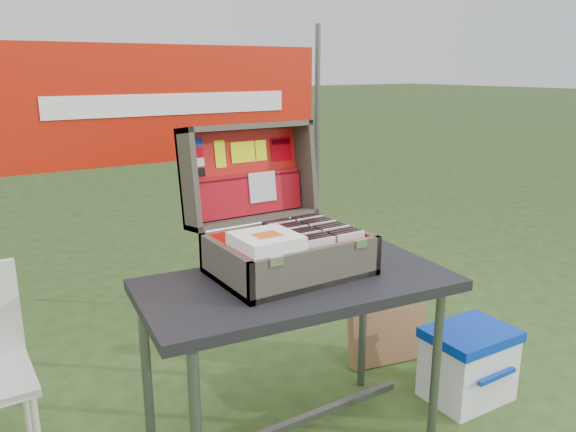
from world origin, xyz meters
TOP-DOWN VIEW (x-y plane):
  - table at (0.06, 0.10)m, footprint 1.20×0.70m
  - table_top at (0.06, 0.10)m, footprint 1.20×0.70m
  - table_leg_fr at (0.57, -0.13)m, footprint 0.04×0.04m
  - table_leg_bl at (-0.45, 0.32)m, footprint 0.04×0.04m
  - table_leg_br at (0.57, 0.32)m, footprint 0.04×0.04m
  - table_brace at (0.06, 0.10)m, footprint 1.00×0.03m
  - suitcase at (0.07, 0.23)m, footprint 0.56×0.56m
  - suitcase_base_bottom at (0.07, 0.17)m, footprint 0.56×0.40m
  - suitcase_base_wall_front at (0.07, -0.01)m, footprint 0.56×0.02m
  - suitcase_base_wall_back at (0.07, 0.36)m, footprint 0.56×0.02m
  - suitcase_base_wall_left at (-0.19, 0.17)m, footprint 0.02×0.40m
  - suitcase_base_wall_right at (0.34, 0.17)m, footprint 0.02×0.40m
  - suitcase_liner_floor at (0.07, 0.17)m, footprint 0.51×0.35m
  - suitcase_latch_left at (-0.10, -0.02)m, footprint 0.05×0.01m
  - suitcase_latch_right at (0.25, -0.02)m, footprint 0.05×0.01m
  - suitcase_hinge at (0.07, 0.37)m, footprint 0.50×0.02m
  - suitcase_lid_back at (0.07, 0.54)m, footprint 0.56×0.08m
  - suitcase_lid_rim_far at (0.07, 0.50)m, footprint 0.56×0.15m
  - suitcase_lid_rim_near at (0.07, 0.45)m, footprint 0.56×0.15m
  - suitcase_lid_rim_left at (-0.19, 0.47)m, footprint 0.02×0.20m
  - suitcase_lid_rim_right at (0.34, 0.47)m, footprint 0.02×0.20m
  - suitcase_lid_liner at (0.07, 0.52)m, footprint 0.51×0.05m
  - suitcase_liner_wall_front at (0.07, 0.00)m, footprint 0.51×0.01m
  - suitcase_liner_wall_back at (0.07, 0.35)m, footprint 0.51×0.01m
  - suitcase_liner_wall_left at (-0.18, 0.17)m, footprint 0.01×0.35m
  - suitcase_liner_wall_right at (0.33, 0.17)m, footprint 0.01×0.35m
  - suitcase_lid_pocket at (0.07, 0.49)m, footprint 0.49×0.05m
  - suitcase_pocket_edge at (0.07, 0.50)m, footprint 0.48×0.02m
  - suitcase_pocket_cd at (0.13, 0.48)m, footprint 0.12×0.03m
  - lid_sticker_cc_a at (-0.13, 0.54)m, footprint 0.05×0.01m
  - lid_sticker_cc_b at (-0.13, 0.53)m, footprint 0.05×0.01m
  - lid_sticker_cc_c at (-0.13, 0.52)m, footprint 0.05×0.01m
  - lid_sticker_cc_d at (-0.13, 0.52)m, footprint 0.05×0.01m
  - lid_card_neon_tall at (-0.03, 0.53)m, footprint 0.04×0.02m
  - lid_card_neon_main at (0.07, 0.53)m, footprint 0.11×0.01m
  - lid_card_neon_small at (0.16, 0.53)m, footprint 0.05×0.01m
  - lid_sticker_band at (0.26, 0.53)m, footprint 0.10×0.02m
  - lid_sticker_band_bar at (0.26, 0.53)m, footprint 0.09×0.01m
  - cd_left_0 at (0.11, 0.02)m, footprint 0.12×0.01m
  - cd_left_1 at (0.11, 0.04)m, footprint 0.12×0.01m
  - cd_left_2 at (0.11, 0.07)m, footprint 0.12×0.01m
  - cd_left_3 at (0.11, 0.09)m, footprint 0.12×0.01m
  - cd_left_4 at (0.11, 0.11)m, footprint 0.12×0.01m
  - cd_left_5 at (0.11, 0.13)m, footprint 0.12×0.01m
  - cd_left_6 at (0.11, 0.15)m, footprint 0.12×0.01m
  - cd_left_7 at (0.11, 0.17)m, footprint 0.12×0.01m
  - cd_left_8 at (0.11, 0.20)m, footprint 0.12×0.01m
  - cd_left_9 at (0.11, 0.22)m, footprint 0.12×0.01m
  - cd_left_10 at (0.11, 0.24)m, footprint 0.12×0.01m
  - cd_left_11 at (0.11, 0.26)m, footprint 0.12×0.01m
  - cd_left_12 at (0.11, 0.28)m, footprint 0.12×0.01m
  - cd_left_13 at (0.11, 0.31)m, footprint 0.12×0.01m
  - cd_left_14 at (0.11, 0.33)m, footprint 0.12×0.01m
  - cd_right_0 at (0.24, 0.02)m, footprint 0.12×0.01m
  - cd_right_1 at (0.24, 0.04)m, footprint 0.12×0.01m
  - cd_right_2 at (0.24, 0.07)m, footprint 0.12×0.01m
  - cd_right_3 at (0.24, 0.09)m, footprint 0.12×0.01m
  - cd_right_4 at (0.24, 0.11)m, footprint 0.12×0.01m
  - cd_right_5 at (0.24, 0.13)m, footprint 0.12×0.01m
  - cd_right_6 at (0.24, 0.15)m, footprint 0.12×0.01m
  - cd_right_7 at (0.24, 0.17)m, footprint 0.12×0.01m
  - cd_right_8 at (0.24, 0.20)m, footprint 0.12×0.01m
  - cd_right_9 at (0.24, 0.22)m, footprint 0.12×0.01m
  - cd_right_10 at (0.24, 0.24)m, footprint 0.12×0.01m
  - cd_right_11 at (0.24, 0.26)m, footprint 0.12×0.01m
  - cd_right_12 at (0.24, 0.28)m, footprint 0.12×0.01m
  - cd_right_13 at (0.24, 0.31)m, footprint 0.12×0.01m
  - cd_right_14 at (0.24, 0.33)m, footprint 0.12×0.01m
  - songbook_0 at (-0.07, 0.10)m, footprint 0.21×0.21m
  - songbook_1 at (-0.07, 0.10)m, footprint 0.21×0.21m
  - songbook_2 at (-0.07, 0.10)m, footprint 0.21×0.21m
  - songbook_3 at (-0.07, 0.10)m, footprint 0.21×0.21m
  - songbook_4 at (-0.07, 0.10)m, footprint 0.21×0.21m
  - songbook_5 at (-0.07, 0.10)m, footprint 0.21×0.21m
  - songbook_6 at (-0.07, 0.10)m, footprint 0.21×0.21m
  - songbook_7 at (-0.07, 0.10)m, footprint 0.21×0.21m
  - songbook_8 at (-0.07, 0.10)m, footprint 0.21×0.21m
  - songbook_graphic at (-0.07, 0.09)m, footprint 0.09×0.07m
  - cooler at (0.92, -0.02)m, footprint 0.39×0.30m
  - cooler_body at (0.92, -0.02)m, footprint 0.37×0.28m
  - cooler_lid at (0.92, -0.02)m, footprint 0.39×0.30m
  - cooler_handle at (0.92, -0.17)m, footprint 0.23×0.02m
  - chair_leg_br at (-0.83, 0.69)m, footprint 0.02×0.02m
  - chair_upright_right at (-0.83, 0.71)m, footprint 0.02×0.02m
  - cardboard_box at (0.84, 0.44)m, footprint 0.43×0.21m
  - banner_post_right at (0.85, 1.10)m, footprint 0.03×0.03m
  - banner at (0.00, 1.09)m, footprint 1.60×0.02m
  - banner_text at (0.00, 1.08)m, footprint 1.20×0.00m

SIDE VIEW (x-z plane):
  - table_brace at x=0.06m, z-range 0.10..0.14m
  - cooler_body at x=0.92m, z-range 0.00..0.29m
  - cooler at x=0.92m, z-range 0.00..0.34m
  - cooler_handle at x=0.92m, z-range 0.17..0.19m
  - chair_leg_br at x=-0.83m, z-range 0.00..0.40m
  - cardboard_box at x=0.84m, z-range 0.00..0.44m
  - cooler_lid at x=0.92m, z-range 0.29..0.34m
  - table_leg_fr at x=0.57m, z-range 0.00..0.68m
  - table_leg_bl at x=-0.45m, z-range 0.00..0.68m
  - table_leg_br at x=0.57m, z-range 0.00..0.68m
  - table at x=0.06m, z-range 0.00..0.72m
  - chair_upright_right at x=-0.83m, z-range 0.40..0.77m
  - table_top at x=0.06m, z-range 0.68..0.72m
  - suitcase_base_bottom at x=0.07m, z-range 0.72..0.74m
  - suitcase_liner_floor at x=0.07m, z-range 0.74..0.74m
  - suitcase_base_wall_front at x=0.07m, z-range 0.72..0.87m
  - suitcase_base_wall_back at x=0.07m, z-range 0.72..0.87m
  - suitcase_base_wall_left at x=-0.19m, z-range 0.72..0.87m
  - suitcase_base_wall_right at x=0.34m, z-range 0.72..0.87m
  - suitcase_liner_wall_front at x=0.07m, z-range 0.74..0.87m
  - suitcase_liner_wall_back at x=0.07m, z-range 0.74..0.87m
  - suitcase_liner_wall_left at x=-0.18m, z-range 0.74..0.87m
  - suitcase_liner_wall_right at x=0.33m, z-range 0.74..0.87m
  - cd_left_0 at x=0.11m, z-range 0.74..0.89m
  - cd_left_1 at x=0.11m, z-range 0.74..0.89m
  - cd_left_2 at x=0.11m, z-range 0.74..0.89m
  - cd_left_3 at x=0.11m, z-range 0.74..0.89m
  - cd_left_4 at x=0.11m, z-range 0.74..0.89m
  - cd_left_5 at x=0.11m, z-range 0.74..0.89m
  - cd_left_6 at x=0.11m, z-range 0.74..0.89m
  - cd_left_7 at x=0.11m, z-range 0.74..0.89m
  - cd_left_8 at x=0.11m, z-range 0.74..0.89m
  - cd_left_9 at x=0.11m, z-range 0.74..0.89m
  - cd_left_10 at x=0.11m, z-range 0.74..0.89m
  - cd_left_11 at x=0.11m, z-range 0.74..0.89m
  - cd_left_12 at x=0.11m, z-range 0.74..0.89m
  - cd_left_13 at x=0.11m, z-range 0.74..0.89m
  - cd_left_14 at x=0.11m, z-range 0.74..0.89m
  - cd_right_0 at x=0.24m, z-range 0.74..0.89m
  - cd_right_1 at x=0.24m, z-range 0.74..0.89m
  - cd_right_2 at x=0.24m, z-range 0.74..0.89m
  - cd_right_3 at x=0.24m, z-range 0.74..0.89m
  - cd_right_4 at x=0.24m, z-range 0.74..0.89m
  - cd_right_5 at x=0.24m, z-range 0.74..0.89m
  - cd_right_6 at x=0.24m, z-range 0.74..0.89m
  - cd_right_7 at x=0.24m, z-range 0.74..0.89m
  - cd_right_8 at x=0.24m, z-range 0.74..0.89m
  - cd_right_9 at x=0.24m, z-range 0.74..0.89m
  - cd_right_10 at x=0.24m, z-range 0.74..0.89m
  - cd_right_11 at x=0.24m, z-range 0.74..0.89m
  - cd_right_12 at x=0.24m, z-range 0.74..0.89m
  - cd_right_13 at x=0.24m, z-range 0.74..0.89m
  - cd_right_14 at x=0.24m, z-range 0.74..0.89m
  - banner_post_right at x=0.85m, z-range 0.00..1.70m
  - suitcase_latch_left at x=-0.10m, z-range 0.84..0.87m
  - suitcase_latch_right at x=0.25m, z-range 0.84..0.87m
  - suitcase_hinge at x=0.07m, z-range 0.86..0.87m
  - suitcase_lid_rim_near at x=0.07m, z-range 0.84..0.89m
  - songbook_0 at x=-0.07m, z-range 0.87..0.87m
  - songbook_1 at x=-0.07m, z-range 0.87..0.88m
  - songbook_2 at x=-0.07m, z-range 0.88..0.88m
  - songbook_3 at x=-0.07m, z-range 0.88..0.89m
  - songbook_4 at x=-0.07m, z-range 0.89..0.89m
  - songbook_5 at x=-0.07m, z-range 0.89..0.90m
  - songbook_6 at x=-0.07m, z-range 0.90..0.90m
  - songbook_7 at x=-0.07m, z-range 0.90..0.91m
  - songbook_8 at x=-0.07m, z-range 0.91..0.91m
  - songbook_graphic at x=-0.07m, z-range 0.91..0.91m
  - suitcase_lid_pocket at x=0.07m, z-range 0.88..1.04m
  - suitcase at x=0.07m, z-range 0.72..1.25m
  - suitcase_pocket_cd at x=0.13m, z-range 0.93..1.05m
  - suitcase_pocket_edge at x=0.07m, z-range 1.02..1.05m
  - suitcase_lid_back at x=0.07m, z-range 0.84..1.24m
  - suitcase_lid_liner at x=0.07m, z-range 0.87..1.22m
  - suitcase_lid_rim_left at x=-0.19m, z-range 0.84..1.26m
  - suitcase_lid_rim_right at x=0.34m, z-range 0.84..1.26m
  - lid_sticker_cc_d at x=-0.13m, z-range 1.05..1.08m
  - lid_sticker_cc_c at x=-0.13m, z-range 1.09..1.12m
  - lid_card_neon_tall at x=-0.03m, z-range 1.08..1.19m
  - lid_card_neon_main at x=0.07m, z-range 1.09..1.17m
  - lid_card_neon_small at x=0.16m, z-range 1.09..1.17m
  - lid_sticker_band at x=0.26m, z-range 1.08..1.18m
  - lid_sticker_cc_b at x=-0.13m, z-range 1.13..1.16m
  - lid_sticker_band_bar at x=0.26m, z-range 1.15..1.17m
  - lid_sticker_cc_a at x=-0.13m, z-range 1.17..1.20m
  - suitcase_lid_rim_far at x=0.07m, z-range 1.22..1.26m
  - banner at x=0.00m, z-range 1.02..1.58m
  - banner_text at x=0.00m, z-range 1.25..1.35m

